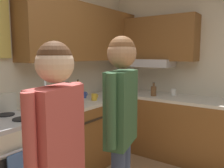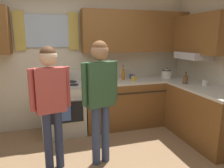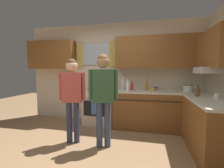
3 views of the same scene
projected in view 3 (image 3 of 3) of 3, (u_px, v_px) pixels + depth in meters
The scene contains 15 objects.
ground_plane at pixel (83, 158), 2.44m from camera, with size 12.00×12.00×0.00m, color #93704C.
back_wall_unit at pixel (112, 65), 4.06m from camera, with size 4.60×0.42×2.60m.
kitchen_counter_run at pixel (175, 115), 3.18m from camera, with size 2.11×1.96×0.90m.
stove_oven at pixel (100, 106), 3.94m from camera, with size 0.74×0.67×1.10m.
bottle_tall_clear at pixel (123, 84), 3.76m from camera, with size 0.07×0.07×0.37m.
bottle_squat_brown at pixel (198, 92), 2.84m from camera, with size 0.08×0.08×0.21m.
bottle_milk_white at pixel (128, 86), 3.54m from camera, with size 0.08×0.08×0.31m.
bottle_sauce_red at pixel (132, 86), 3.78m from camera, with size 0.06×0.06×0.25m.
bottle_oil_amber at pixel (147, 86), 3.68m from camera, with size 0.06×0.06×0.29m.
mug_mustard_yellow at pixel (153, 89), 3.51m from camera, with size 0.12×0.08×0.09m.
mug_cobalt_blue at pixel (155, 88), 3.73m from camera, with size 0.11×0.07×0.08m.
mug_ceramic_white at pixel (217, 96), 2.58m from camera, with size 0.13×0.08×0.09m.
stovetop_kettle at pixel (188, 88), 3.42m from camera, with size 0.27×0.20×0.21m.
adult_left at pixel (72, 90), 2.89m from camera, with size 0.49×0.22×1.59m.
adult_in_plaid at pixel (103, 89), 2.71m from camera, with size 0.50×0.25×1.66m.
Camera 3 is at (0.96, -2.17, 1.37)m, focal length 24.81 mm.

